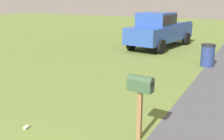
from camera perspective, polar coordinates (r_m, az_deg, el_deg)
The scene contains 4 objects.
mailbox at distance 5.19m, azimuth 6.16°, elevation -4.08°, with size 0.24×0.53×1.38m.
pickup_truck at distance 15.85m, azimuth 10.27°, elevation 8.73°, with size 5.59×2.70×2.09m.
trash_bin at distance 12.00m, azimuth 20.07°, elevation 3.04°, with size 0.59×0.59×0.96m.
litter_cup_by_mailbox at distance 6.30m, azimuth -18.21°, elevation -11.74°, with size 0.08×0.08×0.10m, color white.
Camera 1 is at (-0.82, -2.89, 2.81)m, focal length 42.07 mm.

